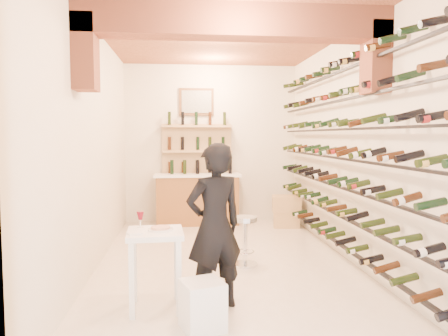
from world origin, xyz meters
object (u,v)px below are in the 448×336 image
white_stool (202,305)px  crate_lower (286,219)px  person (214,226)px  wine_rack (335,151)px  chrome_barstool (245,237)px  back_counter (197,198)px  tasting_table (155,245)px

white_stool → crate_lower: white_stool is taller
white_stool → person: (0.15, 0.48, 0.62)m
wine_rack → white_stool: wine_rack is taller
chrome_barstool → wine_rack: bearing=6.3°
wine_rack → crate_lower: 2.61m
wine_rack → crate_lower: wine_rack is taller
back_counter → white_stool: back_counter is taller
back_counter → person: 4.19m
chrome_barstool → tasting_table: bearing=-129.6°
back_counter → crate_lower: 1.80m
white_stool → crate_lower: 4.59m
back_counter → tasting_table: back_counter is taller
wine_rack → chrome_barstool: bearing=-173.7°
back_counter → chrome_barstool: 2.85m
person → crate_lower: bearing=-137.3°
wine_rack → white_stool: bearing=-134.2°
tasting_table → white_stool: (0.45, -0.52, -0.44)m
back_counter → chrome_barstool: (0.54, -2.79, -0.15)m
wine_rack → tasting_table: bearing=-148.1°
white_stool → wine_rack: bearing=45.8°
tasting_table → crate_lower: size_ratio=1.98×
wine_rack → chrome_barstool: size_ratio=8.52×
white_stool → chrome_barstool: (0.67, 1.87, 0.17)m
back_counter → tasting_table: (-0.58, -4.15, 0.13)m
back_counter → tasting_table: 4.19m
wine_rack → tasting_table: 2.97m
chrome_barstool → crate_lower: chrome_barstool is taller
back_counter → white_stool: (-0.13, -4.66, -0.31)m
crate_lower → chrome_barstool: bearing=-116.3°
white_stool → chrome_barstool: size_ratio=0.66×
chrome_barstool → back_counter: bearing=101.0°
person → chrome_barstool: size_ratio=2.53×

